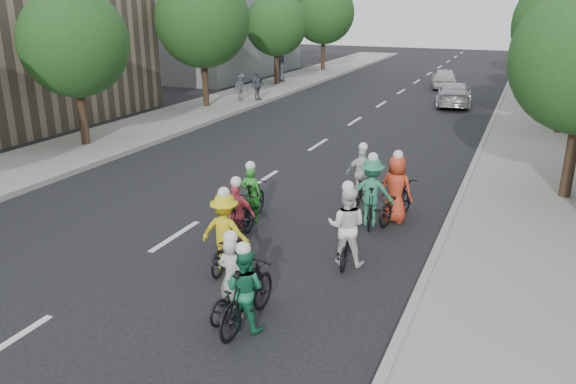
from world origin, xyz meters
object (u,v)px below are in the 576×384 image
Objects in this scene: follow_car_trail at (444,78)px; spectator_0 at (241,87)px; cyclist_3 at (239,218)px; cyclist_7 at (371,197)px; spectator_1 at (257,86)px; spectator_2 at (280,68)px; cyclist_1 at (246,293)px; cyclist_4 at (396,196)px; cyclist_0 at (234,288)px; cyclist_6 at (347,233)px; follow_car_lead at (454,94)px; cyclist_8 at (362,180)px; cyclist_5 at (253,199)px; cyclist_2 at (227,238)px.

follow_car_trail is 14.06m from spectator_0.
cyclist_3 is 1.26× the size of spectator_0.
cyclist_7 is 18.44m from spectator_1.
cyclist_3 is at bearing -137.93° from spectator_2.
cyclist_4 reaches higher than cyclist_1.
follow_car_trail is (-0.86, 30.17, 0.11)m from cyclist_0.
cyclist_0 is at bearing 59.83° from cyclist_6.
cyclist_0 is 3.12m from cyclist_6.
spectator_1 reaches higher than spectator_0.
spectator_1 is at bearing -39.92° from spectator_0.
spectator_2 is at bearing -24.57° from follow_car_lead.
cyclist_7 is at bearing 54.88° from cyclist_4.
cyclist_8 is at bearing -120.25° from spectator_0.
spectator_1 is at bearing -57.76° from cyclist_0.
follow_car_lead is (-0.45, 18.45, -0.11)m from cyclist_7.
follow_car_lead is 12.76m from spectator_2.
cyclist_7 is (2.55, 2.39, 0.11)m from cyclist_3.
spectator_2 is at bearing -72.92° from cyclist_3.
spectator_1 is at bearing -69.92° from cyclist_3.
cyclist_7 is 18.54m from spectator_0.
cyclist_0 is 30.18m from follow_car_trail.
cyclist_4 reaches higher than follow_car_lead.
cyclist_5 is 19.58m from follow_car_lead.
cyclist_0 is 0.83× the size of cyclist_4.
cyclist_5 is at bearing -60.31° from cyclist_0.
cyclist_5 reaches higher than follow_car_lead.
cyclist_6 is at bearing -125.89° from spectator_0.
cyclist_4 is at bearing -100.33° from cyclist_1.
spectator_0 is (-8.58, 15.54, 0.32)m from cyclist_5.
cyclist_4 reaches higher than cyclist_5.
cyclist_1 is 0.51× the size of follow_car_trail.
spectator_0 is at bearing -151.98° from spectator_2.
cyclist_4 reaches higher than follow_car_trail.
spectator_1 is (-8.13, 17.42, 0.33)m from cyclist_3.
cyclist_0 is at bearing -143.50° from spectator_1.
cyclist_2 is at bearing 48.61° from cyclist_7.
cyclist_1 is at bearing 121.19° from cyclist_2.
cyclist_7 is (-0.52, -0.50, 0.08)m from cyclist_4.
cyclist_1 is 1.02× the size of cyclist_6.
cyclist_6 is 1.26× the size of spectator_0.
cyclist_6 reaches higher than follow_car_trail.
cyclist_5 is at bearing -131.34° from spectator_0.
cyclist_1 is 1.07× the size of cyclist_5.
cyclist_6 is (-0.40, -2.89, 0.02)m from cyclist_4.
cyclist_0 is 5.38m from cyclist_7.
cyclist_7 reaches higher than spectator_1.
follow_car_trail is 2.01× the size of spectator_2.
spectator_2 is at bearing -71.05° from cyclist_7.
cyclist_0 reaches higher than follow_car_trail.
spectator_1 reaches higher than cyclist_0.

